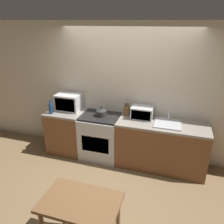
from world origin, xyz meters
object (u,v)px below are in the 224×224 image
at_px(microwave, 69,102).
at_px(bottle, 51,108).
at_px(stove_range, 101,136).
at_px(toaster_oven, 142,112).
at_px(kettle, 101,112).
at_px(dining_table, 81,209).

bearing_deg(microwave, bottle, -131.38).
xyz_separation_m(stove_range, bottle, (-0.96, -0.18, 0.56)).
relative_size(microwave, bottle, 1.70).
bearing_deg(bottle, stove_range, 10.57).
xyz_separation_m(stove_range, toaster_oven, (0.78, 0.14, 0.56)).
bearing_deg(toaster_oven, kettle, -170.07).
relative_size(bottle, dining_table, 0.32).
bearing_deg(toaster_oven, stove_range, -170.20).
xyz_separation_m(microwave, dining_table, (1.19, -2.06, -0.43)).
bearing_deg(bottle, microwave, 48.62).
bearing_deg(kettle, stove_range, -173.85).
height_order(kettle, bottle, bottle).
distance_m(kettle, toaster_oven, 0.77).
bearing_deg(bottle, kettle, 10.45).
bearing_deg(microwave, toaster_oven, 1.21).
height_order(stove_range, toaster_oven, toaster_oven).
distance_m(stove_range, kettle, 0.53).
bearing_deg(dining_table, stove_range, 103.87).
xyz_separation_m(microwave, toaster_oven, (1.49, 0.03, -0.06)).
height_order(stove_range, microwave, microwave).
relative_size(toaster_oven, dining_table, 0.46).
distance_m(bottle, toaster_oven, 1.77).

